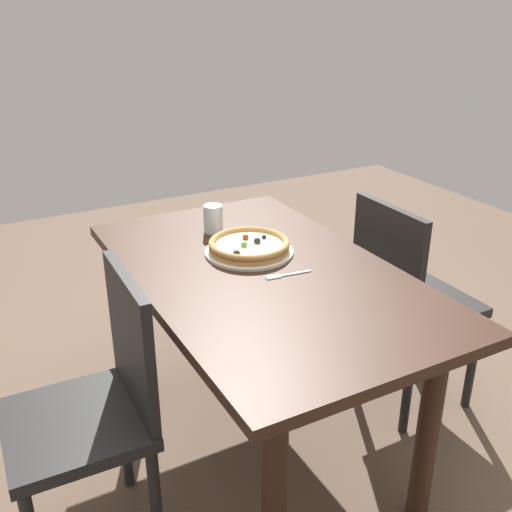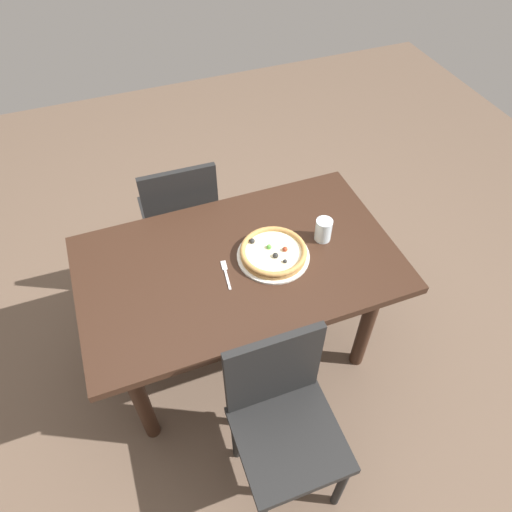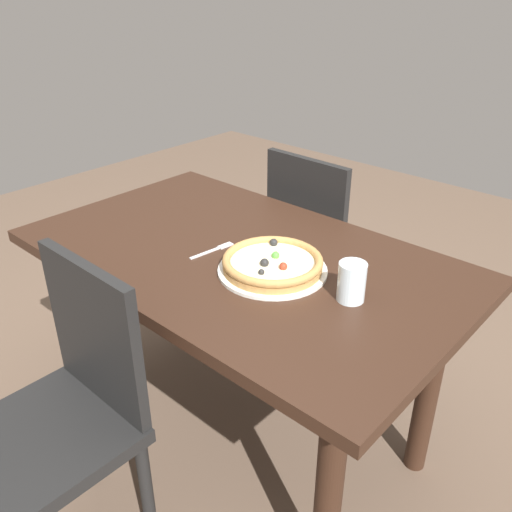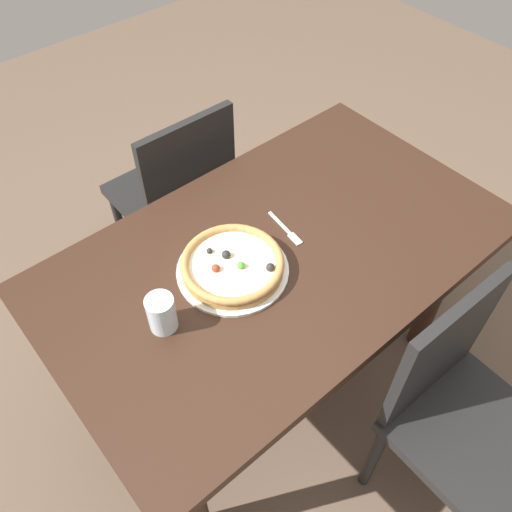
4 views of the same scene
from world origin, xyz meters
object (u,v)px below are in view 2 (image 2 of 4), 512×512
pizza (273,252)px  chair_far (180,216)px  chair_near (283,419)px  drinking_glass (323,229)px  fork (226,272)px  plate (273,256)px  dining_table (239,277)px

pizza → chair_far: bearing=113.4°
chair_near → drinking_glass: size_ratio=8.22×
chair_far → fork: size_ratio=5.38×
plate → drinking_glass: 0.26m
dining_table → drinking_glass: 0.43m
chair_far → plate: size_ratio=2.79×
chair_near → fork: 0.64m
fork → drinking_glass: size_ratio=1.53×
plate → fork: (-0.22, -0.01, -0.00)m
pizza → fork: pizza is taller
chair_far → fork: 0.71m
drinking_glass → plate: bearing=-173.2°
drinking_glass → pizza: bearing=-173.3°
plate → pizza: (-0.00, 0.00, 0.03)m
pizza → drinking_glass: bearing=6.7°
fork → pizza: bearing=-79.9°
plate → drinking_glass: drinking_glass is taller
dining_table → drinking_glass: (0.40, 0.00, 0.16)m
dining_table → chair_near: bearing=-93.7°
chair_far → drinking_glass: (0.53, -0.62, 0.30)m
fork → dining_table: bearing=-55.3°
chair_near → fork: bearing=-86.6°
dining_table → chair_near: size_ratio=1.56×
chair_near → dining_table: bearing=-93.3°
plate → pizza: bearing=131.7°
dining_table → fork: size_ratio=8.37×
chair_far → chair_near: bearing=-84.4°
plate → pizza: size_ratio=1.09×
pizza → fork: (-0.22, -0.01, -0.03)m
pizza → fork: size_ratio=1.76×
fork → chair_near: bearing=-170.1°
chair_far → drinking_glass: size_ratio=8.22×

